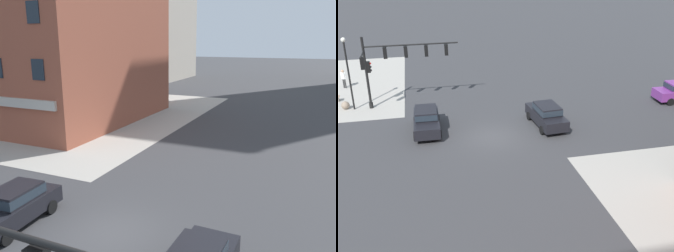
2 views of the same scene
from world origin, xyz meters
TOP-DOWN VIEW (x-y plane):
  - ground_plane at (0.00, 0.00)m, footprint 320.00×320.00m
  - traffic_signal_main at (6.73, -7.49)m, footprint 7.51×2.09m
  - bollard_sphere_curb_a at (10.69, -7.88)m, footprint 0.66×0.66m
  - pedestrian_near_bench at (11.45, -13.48)m, footprint 0.49×0.34m
  - street_lamp_corner_near at (10.00, -7.64)m, footprint 0.36×0.36m
  - car_main_northbound_far at (4.40, -2.04)m, footprint 1.96×4.44m
  - car_main_southbound_far at (-4.26, -1.05)m, footprint 2.13×4.51m

SIDE VIEW (x-z plane):
  - ground_plane at x=0.00m, z-range 0.00..0.00m
  - bollard_sphere_curb_a at x=10.69m, z-range 0.00..0.66m
  - car_main_northbound_far at x=4.40m, z-range 0.08..1.76m
  - car_main_southbound_far at x=-4.26m, z-range 0.08..1.76m
  - pedestrian_near_bench at x=11.45m, z-range 0.14..1.91m
  - street_lamp_corner_near at x=10.00m, z-range 0.71..6.58m
  - traffic_signal_main at x=6.73m, z-range 0.90..6.75m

